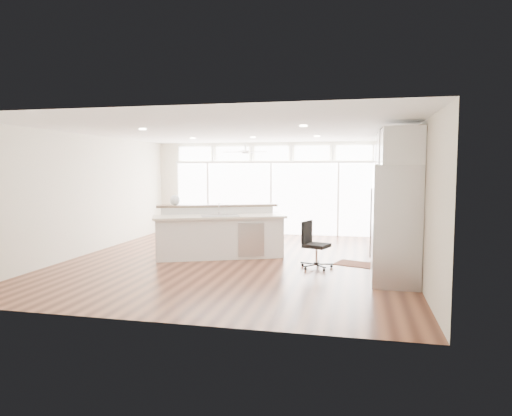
# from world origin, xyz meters

# --- Properties ---
(floor) EXTENTS (7.00, 8.00, 0.02)m
(floor) POSITION_xyz_m (0.00, 0.00, -0.01)
(floor) COLOR #492316
(floor) RESTS_ON ground
(ceiling) EXTENTS (7.00, 8.00, 0.02)m
(ceiling) POSITION_xyz_m (0.00, 0.00, 2.70)
(ceiling) COLOR white
(ceiling) RESTS_ON wall_back
(wall_back) EXTENTS (7.00, 0.04, 2.70)m
(wall_back) POSITION_xyz_m (0.00, 4.00, 1.35)
(wall_back) COLOR silver
(wall_back) RESTS_ON floor
(wall_front) EXTENTS (7.00, 0.04, 2.70)m
(wall_front) POSITION_xyz_m (0.00, -4.00, 1.35)
(wall_front) COLOR silver
(wall_front) RESTS_ON floor
(wall_left) EXTENTS (0.04, 8.00, 2.70)m
(wall_left) POSITION_xyz_m (-3.50, 0.00, 1.35)
(wall_left) COLOR silver
(wall_left) RESTS_ON floor
(wall_right) EXTENTS (0.04, 8.00, 2.70)m
(wall_right) POSITION_xyz_m (3.50, 0.00, 1.35)
(wall_right) COLOR silver
(wall_right) RESTS_ON floor
(glass_wall) EXTENTS (5.80, 0.06, 2.08)m
(glass_wall) POSITION_xyz_m (0.00, 3.94, 1.05)
(glass_wall) COLOR white
(glass_wall) RESTS_ON wall_back
(transom_row) EXTENTS (5.90, 0.06, 0.40)m
(transom_row) POSITION_xyz_m (0.00, 3.94, 2.38)
(transom_row) COLOR white
(transom_row) RESTS_ON wall_back
(desk_window) EXTENTS (0.04, 0.85, 0.85)m
(desk_window) POSITION_xyz_m (3.46, 0.30, 1.55)
(desk_window) COLOR silver
(desk_window) RESTS_ON wall_right
(ceiling_fan) EXTENTS (1.16, 1.16, 0.32)m
(ceiling_fan) POSITION_xyz_m (-0.50, 2.80, 2.48)
(ceiling_fan) COLOR white
(ceiling_fan) RESTS_ON ceiling
(recessed_lights) EXTENTS (3.40, 3.00, 0.02)m
(recessed_lights) POSITION_xyz_m (0.00, 0.20, 2.68)
(recessed_lights) COLOR white
(recessed_lights) RESTS_ON ceiling
(oven_cabinet) EXTENTS (0.64, 1.20, 2.50)m
(oven_cabinet) POSITION_xyz_m (3.17, 1.80, 1.25)
(oven_cabinet) COLOR white
(oven_cabinet) RESTS_ON floor
(desk_nook) EXTENTS (0.72, 1.30, 0.76)m
(desk_nook) POSITION_xyz_m (3.13, 0.30, 0.38)
(desk_nook) COLOR white
(desk_nook) RESTS_ON floor
(upper_cabinets) EXTENTS (0.64, 1.30, 0.64)m
(upper_cabinets) POSITION_xyz_m (3.17, 0.30, 2.35)
(upper_cabinets) COLOR white
(upper_cabinets) RESTS_ON wall_right
(refrigerator) EXTENTS (0.76, 0.90, 2.00)m
(refrigerator) POSITION_xyz_m (3.11, -1.35, 1.00)
(refrigerator) COLOR #BBBCC1
(refrigerator) RESTS_ON floor
(fridge_cabinet) EXTENTS (0.64, 0.90, 0.60)m
(fridge_cabinet) POSITION_xyz_m (3.17, -1.35, 2.30)
(fridge_cabinet) COLOR white
(fridge_cabinet) RESTS_ON wall_right
(framed_photos) EXTENTS (0.06, 0.22, 0.80)m
(framed_photos) POSITION_xyz_m (3.46, 0.92, 1.40)
(framed_photos) COLOR black
(framed_photos) RESTS_ON wall_right
(kitchen_island) EXTENTS (3.02, 2.08, 1.13)m
(kitchen_island) POSITION_xyz_m (-0.44, 0.22, 0.56)
(kitchen_island) COLOR white
(kitchen_island) RESTS_ON floor
(rug) EXTENTS (0.95, 0.82, 0.01)m
(rug) POSITION_xyz_m (2.47, 0.14, 0.01)
(rug) COLOR #3A1B12
(rug) RESTS_ON floor
(office_chair) EXTENTS (0.59, 0.57, 0.90)m
(office_chair) POSITION_xyz_m (1.72, -0.39, 0.45)
(office_chair) COLOR black
(office_chair) RESTS_ON floor
(fishbowl) EXTENTS (0.27, 0.27, 0.23)m
(fishbowl) POSITION_xyz_m (-1.47, 0.22, 1.24)
(fishbowl) COLOR white
(fishbowl) RESTS_ON kitchen_island
(monitor) EXTENTS (0.14, 0.43, 0.36)m
(monitor) POSITION_xyz_m (3.05, 0.30, 0.94)
(monitor) COLOR black
(monitor) RESTS_ON desk_nook
(keyboard) EXTENTS (0.16, 0.34, 0.02)m
(keyboard) POSITION_xyz_m (2.88, 0.30, 0.77)
(keyboard) COLOR silver
(keyboard) RESTS_ON desk_nook
(potted_plant) EXTENTS (0.29, 0.32, 0.23)m
(potted_plant) POSITION_xyz_m (3.17, 1.80, 2.62)
(potted_plant) COLOR #325B27
(potted_plant) RESTS_ON oven_cabinet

